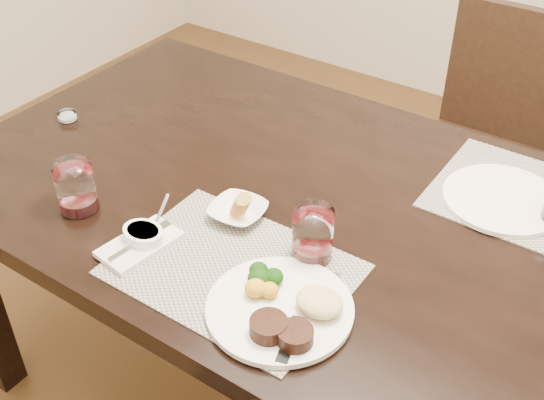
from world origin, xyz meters
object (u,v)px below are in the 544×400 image
Objects in this scene: steak_knife at (299,331)px; cracker_bowl at (238,211)px; far_plate at (503,199)px; wine_glass_near at (313,237)px; chair_far at (490,134)px; dinner_plate at (285,309)px.

steak_knife is 0.36m from cracker_bowl.
steak_knife is 2.01× the size of cracker_bowl.
steak_knife reaches higher than far_plate.
cracker_bowl is at bearing 175.14° from wine_glass_near.
wine_glass_near is (-0.03, -1.09, 0.30)m from chair_far.
chair_far is 7.85× the size of wine_glass_near.
dinner_plate is at bearing 137.85° from steak_knife.
wine_glass_near is (-0.04, 0.17, 0.04)m from dinner_plate.
chair_far is 6.92× the size of cracker_bowl.
dinner_plate is at bearing -110.58° from far_plate.
wine_glass_near reaches higher than cracker_bowl.
far_plate is at bearing -71.65° from chair_far.
chair_far is at bearing 79.70° from dinner_plate.
dinner_plate reaches higher than steak_knife.
dinner_plate is (0.02, -1.26, 0.27)m from chair_far.
far_plate is at bearing 58.40° from dinner_plate.
chair_far is 1.31m from steak_knife.
chair_far is 1.13m from wine_glass_near.
chair_far is 0.77m from far_plate.
steak_knife is at bearing -35.37° from cracker_bowl.
cracker_bowl reaches higher than dinner_plate.
dinner_plate is 2.41× the size of wine_glass_near.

